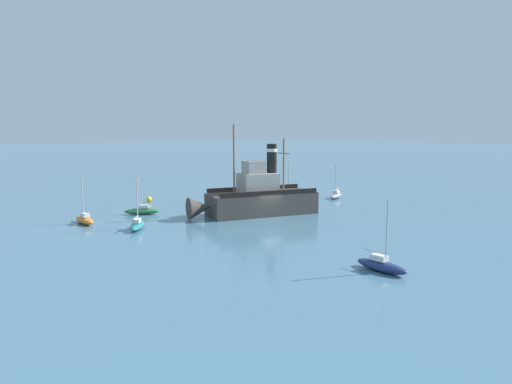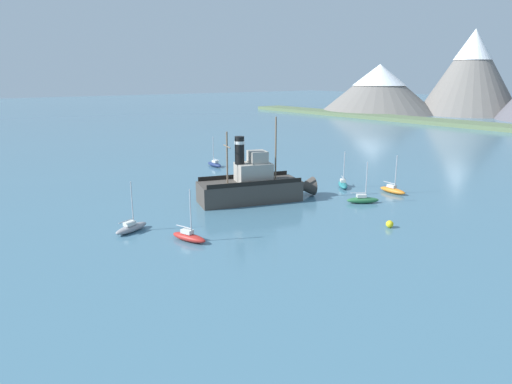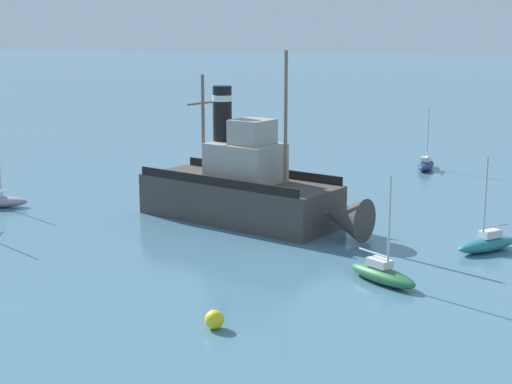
% 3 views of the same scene
% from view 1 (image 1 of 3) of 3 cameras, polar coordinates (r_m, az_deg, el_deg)
% --- Properties ---
extents(ground_plane, '(600.00, 600.00, 0.00)m').
position_cam_1_polar(ground_plane, '(49.12, 1.60, -3.18)').
color(ground_plane, '#477289').
extents(old_tugboat, '(7.83, 14.75, 9.90)m').
position_cam_1_polar(old_tugboat, '(50.45, 0.10, -0.78)').
color(old_tugboat, '#423D38').
rests_on(old_tugboat, ground).
extents(sailboat_grey, '(2.40, 3.94, 4.90)m').
position_cam_1_polar(sailboat_grey, '(63.55, 9.95, -0.41)').
color(sailboat_grey, gray).
rests_on(sailboat_grey, ground).
extents(sailboat_red, '(3.95, 2.26, 4.90)m').
position_cam_1_polar(sailboat_red, '(64.85, 4.34, -0.15)').
color(sailboat_red, '#B22823').
rests_on(sailboat_red, ground).
extents(sailboat_navy, '(3.82, 1.18, 4.90)m').
position_cam_1_polar(sailboat_navy, '(31.74, 15.39, -8.79)').
color(sailboat_navy, navy).
rests_on(sailboat_navy, ground).
extents(sailboat_green, '(3.04, 3.77, 4.90)m').
position_cam_1_polar(sailboat_green, '(52.30, -14.06, -2.27)').
color(sailboat_green, '#286B3D').
rests_on(sailboat_green, ground).
extents(sailboat_teal, '(3.63, 3.28, 4.90)m').
position_cam_1_polar(sailboat_teal, '(44.56, -14.63, -4.01)').
color(sailboat_teal, '#23757A').
rests_on(sailboat_teal, ground).
extents(sailboat_orange, '(3.84, 1.25, 4.90)m').
position_cam_1_polar(sailboat_orange, '(48.87, -20.64, -3.23)').
color(sailboat_orange, orange).
rests_on(sailboat_orange, ground).
extents(mooring_buoy, '(0.73, 0.73, 0.73)m').
position_cam_1_polar(mooring_buoy, '(61.13, -13.24, -0.87)').
color(mooring_buoy, yellow).
rests_on(mooring_buoy, ground).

